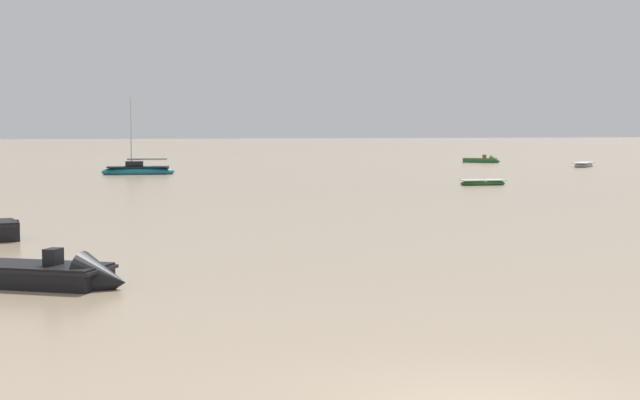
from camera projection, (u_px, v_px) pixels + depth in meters
The scene contains 5 objects.
motorboat_moored_0 at pixel (485, 161), 111.34m from camera, with size 4.20×4.38×1.55m.
sailboat_moored_0 at pixel (138, 171), 82.20m from camera, with size 6.68×2.83×7.25m.
rowboat_moored_1 at pixel (483, 183), 66.40m from camera, with size 3.55×1.43×0.55m.
rowboat_moored_3 at pixel (584, 165), 98.80m from camera, with size 4.39×4.06×0.71m.
motorboat_moored_3 at pixel (57, 278), 23.37m from camera, with size 4.65×3.74×1.55m.
Camera 1 is at (-6.07, -11.29, 4.00)m, focal length 51.48 mm.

